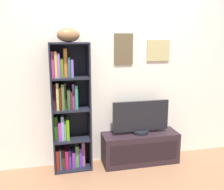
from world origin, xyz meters
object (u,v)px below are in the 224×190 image
object	(u,v)px
bookshelf	(68,112)
television	(141,118)
tv_stand	(140,148)
football	(68,35)

from	to	relation	value
bookshelf	television	bearing A→B (deg)	-4.17
bookshelf	tv_stand	bearing A→B (deg)	-4.24
tv_stand	bookshelf	bearing A→B (deg)	175.76
tv_stand	television	size ratio (longest dim) A/B	1.35
football	television	size ratio (longest dim) A/B	0.36
bookshelf	television	size ratio (longest dim) A/B	2.13
tv_stand	television	world-z (taller)	television
bookshelf	tv_stand	world-z (taller)	bookshelf
bookshelf	television	world-z (taller)	bookshelf
bookshelf	football	distance (m)	0.95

